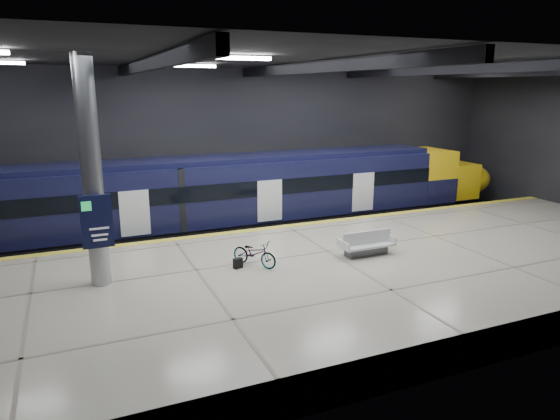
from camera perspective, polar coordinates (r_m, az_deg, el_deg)
ground at (r=19.95m, az=4.04°, el=-6.86°), size 30.00×30.00×0.00m
room_shell at (r=18.71m, az=4.33°, el=9.75°), size 30.10×16.10×8.05m
platform at (r=17.72m, az=7.79°, el=-7.78°), size 30.00×11.00×1.10m
safety_strip at (r=21.96m, az=0.82°, el=-1.84°), size 30.00×0.40×0.01m
rails at (r=24.68m, az=-1.78°, el=-2.55°), size 30.00×1.52×0.16m
train at (r=23.71m, az=-5.17°, el=1.65°), size 29.40×2.84×3.79m
bench at (r=18.45m, az=9.84°, el=-4.12°), size 2.03×0.85×0.90m
bicycle at (r=17.05m, az=-2.93°, el=-4.94°), size 1.49×1.76×0.91m
pannier_bag at (r=16.96m, az=-4.83°, el=-6.08°), size 0.34×0.27×0.35m
info_column at (r=15.76m, az=-20.68°, el=3.54°), size 0.90×0.78×6.90m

